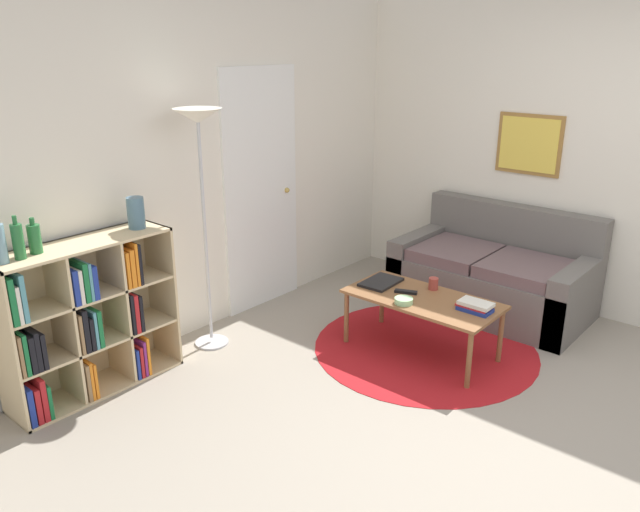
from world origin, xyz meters
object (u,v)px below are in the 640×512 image
cup (433,284)px  vase_on_shelf (136,213)px  bottle_right (35,238)px  bookshelf (82,321)px  laptop (381,282)px  bowl (404,301)px  floor_lamp (199,143)px  couch (495,276)px  coffee_table (422,303)px  bottle_middle (18,241)px

cup → vase_on_shelf: bearing=140.0°
bottle_right → vase_on_shelf: (0.67, -0.01, 0.01)m
bookshelf → laptop: 2.13m
bowl → vase_on_shelf: size_ratio=0.63×
laptop → bottle_right: bottle_right is taller
floor_lamp → bottle_right: size_ratio=8.23×
bookshelf → bottle_right: 0.64m
bookshelf → couch: bearing=-25.1°
bookshelf → coffee_table: size_ratio=1.02×
bookshelf → cup: bearing=-33.2°
couch → bowl: 1.30m
bottle_right → vase_on_shelf: 0.67m
floor_lamp → laptop: bearing=-43.2°
couch → coffee_table: 1.12m
bottle_middle → coffee_table: bearing=-31.4°
couch → bottle_middle: 3.66m
bowl → bottle_right: 2.40m
laptop → cup: size_ratio=3.71×
bowl → cup: 0.36m
floor_lamp → cup: bearing=-48.8°
floor_lamp → bowl: floor_lamp is taller
cup → coffee_table: bearing=-172.6°
bowl → bottle_middle: bearing=147.4°
coffee_table → laptop: laptop is taller
floor_lamp → bottle_right: (-1.16, 0.09, -0.42)m
vase_on_shelf → bowl: bearing=-46.9°
bookshelf → floor_lamp: (0.95, -0.09, 1.02)m
coffee_table → bowl: bearing=165.4°
cup → bottle_right: bottle_right is taller
couch → bottle_right: bearing=156.3°
bookshelf → cup: bookshelf is taller
vase_on_shelf → cup: bearing=-40.0°
laptop → bowl: (-0.21, -0.34, 0.01)m
coffee_table → laptop: size_ratio=3.29×
bowl → vase_on_shelf: vase_on_shelf is taller
vase_on_shelf → coffee_table: bearing=-44.0°
bookshelf → couch: (2.97, -1.39, -0.21)m
bowl → vase_on_shelf: 1.91m
bottle_middle → couch: bearing=-22.5°
bottle_middle → bottle_right: bearing=16.5°
laptop → bottle_right: (-2.11, 0.98, 0.65)m
bookshelf → vase_on_shelf: vase_on_shelf is taller
couch → bottle_right: size_ratio=7.32×
coffee_table → couch: bearing=-1.8°
bottle_middle → bowl: bearing=-32.6°
bookshelf → bowl: bearing=-38.0°
floor_lamp → cup: 1.96m
cup → vase_on_shelf: vase_on_shelf is taller
floor_lamp → coffee_table: (0.91, -1.27, -1.12)m
couch → bottle_middle: (-3.30, 1.37, 0.83)m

